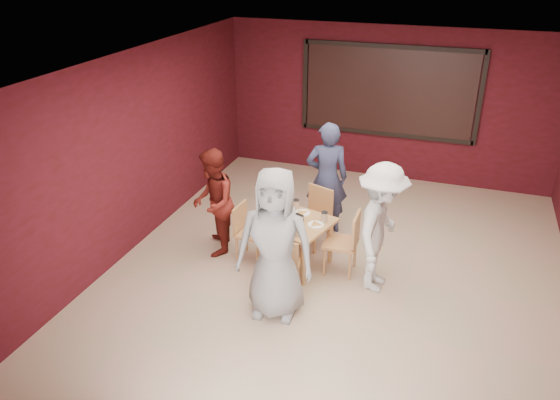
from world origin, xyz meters
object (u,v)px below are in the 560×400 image
(dining_table, at_px, (296,227))
(diner_left, at_px, (213,203))
(chair_left, at_px, (247,229))
(chair_front, at_px, (284,263))
(chair_right, at_px, (346,240))
(diner_back, at_px, (327,178))
(diner_front, at_px, (275,244))
(chair_back, at_px, (316,213))
(diner_right, at_px, (381,228))

(dining_table, bearing_deg, diner_left, -179.68)
(chair_left, distance_m, diner_left, 0.60)
(chair_front, relative_size, diner_left, 0.52)
(chair_right, bearing_deg, chair_front, -130.65)
(diner_back, distance_m, diner_left, 1.77)
(chair_front, height_order, diner_left, diner_left)
(chair_front, xyz_separation_m, diner_back, (0.06, 1.82, 0.42))
(chair_left, xyz_separation_m, chair_right, (1.40, 0.08, 0.05))
(chair_left, height_order, diner_front, diner_front)
(chair_back, distance_m, diner_right, 1.39)
(chair_left, bearing_deg, diner_right, -3.34)
(chair_front, bearing_deg, diner_right, 26.57)
(dining_table, xyz_separation_m, chair_right, (0.69, 0.05, -0.10))
(chair_left, bearing_deg, chair_front, -40.37)
(diner_left, distance_m, diner_right, 2.38)
(chair_back, relative_size, chair_left, 1.08)
(chair_right, bearing_deg, dining_table, -175.58)
(diner_left, bearing_deg, chair_front, 41.17)
(dining_table, height_order, chair_right, chair_right)
(diner_back, relative_size, diner_left, 1.12)
(chair_right, height_order, diner_left, diner_left)
(diner_front, bearing_deg, dining_table, 88.50)
(chair_left, height_order, diner_back, diner_back)
(diner_front, relative_size, diner_left, 1.21)
(chair_back, relative_size, diner_back, 0.51)
(chair_back, xyz_separation_m, diner_right, (1.06, -0.81, 0.36))
(dining_table, relative_size, chair_left, 1.31)
(chair_right, distance_m, diner_back, 1.28)
(chair_front, height_order, diner_front, diner_front)
(chair_left, bearing_deg, dining_table, 2.06)
(chair_back, bearing_deg, chair_right, -46.03)
(diner_back, distance_m, diner_right, 1.64)
(chair_left, bearing_deg, diner_front, -52.86)
(dining_table, bearing_deg, diner_right, -6.67)
(chair_back, height_order, diner_front, diner_front)
(chair_left, relative_size, diner_left, 0.52)
(chair_right, bearing_deg, chair_back, 133.97)
(chair_right, xyz_separation_m, diner_front, (-0.60, -1.13, 0.43))
(chair_back, bearing_deg, diner_back, 86.02)
(dining_table, relative_size, diner_left, 0.69)
(dining_table, relative_size, diner_back, 0.61)
(chair_front, relative_size, chair_back, 0.91)
(diner_left, bearing_deg, diner_back, 109.42)
(diner_back, bearing_deg, chair_back, 67.40)
(chair_left, relative_size, chair_right, 0.91)
(chair_back, bearing_deg, chair_left, -138.57)
(chair_right, relative_size, diner_back, 0.51)
(diner_back, bearing_deg, chair_right, 98.96)
(chair_front, bearing_deg, diner_left, 152.34)
(dining_table, distance_m, diner_right, 1.18)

